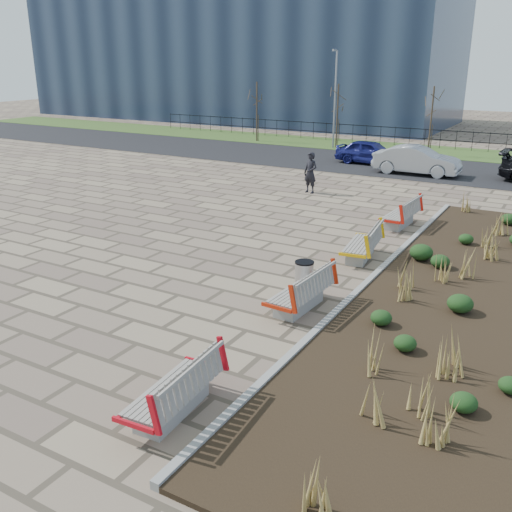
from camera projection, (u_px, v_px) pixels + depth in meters
The scene contains 19 objects.
ground at pixel (133, 320), 12.99m from camera, with size 120.00×120.00×0.00m, color #827159.
planting_bed at pixel (462, 297), 14.11m from camera, with size 4.50×18.00×0.10m, color black.
planting_curb at pixel (372, 279), 15.20m from camera, with size 0.16×18.00×0.15m, color gray.
grass_verge_far at pixel (434, 152), 35.86m from camera, with size 80.00×5.00×0.04m, color #33511E.
road at pixel (407, 167), 30.96m from camera, with size 80.00×7.00×0.02m, color black.
bench_a at pixel (171, 387), 9.44m from camera, with size 0.90×2.10×1.00m, color red, non-canonical shape.
bench_b at pixel (299, 289), 13.40m from camera, with size 0.90×2.10×1.00m, color #B8240C, non-canonical shape.
bench_c at pixel (361, 242), 16.79m from camera, with size 0.90×2.10×1.00m, color yellow, non-canonical shape.
bench_d at pixel (400, 213), 20.00m from camera, with size 0.90×2.10×1.00m, color red, non-canonical shape.
litter_bin at pixel (304, 279), 14.20m from camera, with size 0.46×0.46×0.88m, color #B2B2B7.
pedestrian at pixel (310, 173), 24.82m from camera, with size 0.65×0.43×1.78m, color black.
car_blue at pixel (370, 152), 31.56m from camera, with size 1.53×3.81×1.30m, color navy.
car_silver at pixel (417, 160), 28.76m from camera, with size 1.50×4.30×1.42m, color #97999E.
tree_a at pixel (257, 112), 39.63m from camera, with size 1.40×1.40×4.00m, color #4C3D2D, non-canonical shape.
tree_b at pixel (337, 116), 36.80m from camera, with size 1.40×1.40×4.00m, color #4C3D2D, non-canonical shape.
tree_c at pixel (431, 121), 33.97m from camera, with size 1.40×1.40×4.00m, color #4C3D2D, non-canonical shape.
lamp_west at pixel (335, 101), 36.06m from camera, with size 0.24×0.60×6.00m, color gray, non-canonical shape.
railing_fence at pixel (440, 139), 36.88m from camera, with size 44.00×0.10×1.20m, color black, non-canonical shape.
building_glass at pixel (236, 36), 53.57m from camera, with size 40.00×14.00×15.00m, color #192338.
Camera 1 is at (8.31, -8.79, 5.68)m, focal length 40.00 mm.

